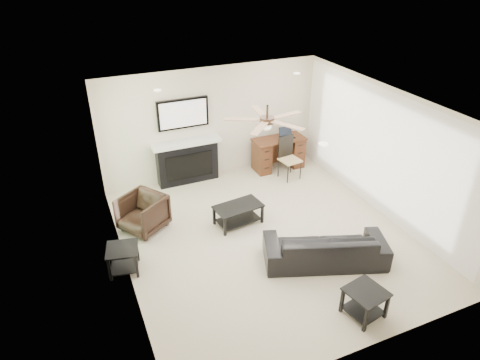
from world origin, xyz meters
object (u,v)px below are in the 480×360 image
(coffee_table, at_px, (238,215))
(armchair, at_px, (143,213))
(desk, at_px, (278,153))
(sofa, at_px, (325,247))
(fireplace_unit, at_px, (186,143))

(coffee_table, bearing_deg, armchair, 154.56)
(coffee_table, xyz_separation_m, desk, (1.80, 1.78, 0.18))
(sofa, relative_size, armchair, 2.66)
(fireplace_unit, distance_m, desk, 2.26)
(coffee_table, height_order, desk, desk)
(sofa, xyz_separation_m, desk, (0.90, 3.38, 0.08))
(fireplace_unit, height_order, desk, fireplace_unit)
(armchair, xyz_separation_m, fireplace_unit, (1.32, 1.43, 0.61))
(sofa, distance_m, coffee_table, 1.84)
(fireplace_unit, bearing_deg, coffee_table, -79.29)
(armchair, xyz_separation_m, coffee_table, (1.70, -0.55, -0.15))
(coffee_table, bearing_deg, sofa, -68.15)
(sofa, bearing_deg, desk, -84.75)
(sofa, xyz_separation_m, coffee_table, (-0.90, 1.60, -0.10))
(armchair, relative_size, fireplace_unit, 0.40)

